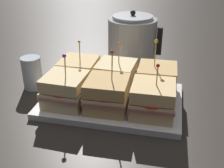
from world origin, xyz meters
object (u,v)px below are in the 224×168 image
at_px(sandwich_front_left, 66,90).
at_px(drinking_glass, 32,73).
at_px(sandwich_front_center, 108,94).
at_px(sandwich_back_center, 117,76).
at_px(serving_platter, 112,100).
at_px(sandwich_back_right, 157,80).
at_px(kettle_steel, 132,40).
at_px(sandwich_back_left, 79,73).
at_px(sandwich_front_right, 153,99).

height_order(sandwich_front_left, drinking_glass, sandwich_front_left).
xyz_separation_m(sandwich_front_center, sandwich_back_center, (-0.00, 0.12, 0.00)).
relative_size(serving_platter, sandwich_back_right, 2.38).
bearing_deg(kettle_steel, sandwich_front_left, -108.10).
height_order(sandwich_front_center, kettle_steel, kettle_steel).
bearing_deg(sandwich_back_left, kettle_steel, 64.73).
bearing_deg(sandwich_back_center, sandwich_back_left, 179.88).
xyz_separation_m(serving_platter, drinking_glass, (-0.28, 0.04, 0.04)).
relative_size(sandwich_front_right, drinking_glass, 1.38).
distance_m(sandwich_front_left, sandwich_front_right, 0.24).
bearing_deg(sandwich_back_center, serving_platter, -91.40).
height_order(sandwich_front_left, sandwich_back_center, sandwich_front_left).
xyz_separation_m(sandwich_front_left, sandwich_front_center, (0.12, 0.00, -0.00)).
relative_size(sandwich_back_center, kettle_steel, 0.74).
bearing_deg(sandwich_back_right, sandwich_back_center, -179.89).
xyz_separation_m(sandwich_front_center, sandwich_front_right, (0.12, -0.00, 0.00)).
bearing_deg(serving_platter, kettle_steel, 88.75).
relative_size(sandwich_front_left, sandwich_front_center, 0.91).
xyz_separation_m(sandwich_back_left, drinking_glass, (-0.15, -0.02, -0.01)).
bearing_deg(sandwich_back_left, drinking_glass, -173.68).
bearing_deg(sandwich_front_right, sandwich_front_center, 179.50).
relative_size(sandwich_back_center, sandwich_back_right, 0.90).
distance_m(sandwich_front_left, sandwich_back_center, 0.17).
relative_size(serving_platter, sandwich_back_center, 2.65).
distance_m(sandwich_front_right, sandwich_back_left, 0.27).
height_order(sandwich_front_right, sandwich_back_left, sandwich_back_left).
height_order(sandwich_front_center, sandwich_back_right, same).
bearing_deg(sandwich_front_left, sandwich_back_left, 90.04).
xyz_separation_m(sandwich_front_right, sandwich_back_left, (-0.24, 0.12, -0.00)).
bearing_deg(sandwich_front_right, drinking_glass, 165.55).
height_order(sandwich_back_center, drinking_glass, sandwich_back_center).
distance_m(sandwich_front_left, sandwich_back_right, 0.27).
bearing_deg(sandwich_back_right, kettle_steel, 113.51).
bearing_deg(drinking_glass, sandwich_front_right, -14.45).
xyz_separation_m(serving_platter, sandwich_front_center, (0.00, -0.06, 0.05)).
xyz_separation_m(sandwich_front_center, sandwich_back_left, (-0.12, 0.12, -0.00)).
xyz_separation_m(sandwich_front_left, sandwich_back_right, (0.25, 0.12, 0.00)).
bearing_deg(kettle_steel, sandwich_back_center, -91.22).
height_order(sandwich_front_left, sandwich_front_center, sandwich_front_center).
xyz_separation_m(sandwich_back_center, kettle_steel, (0.01, 0.27, 0.03)).
bearing_deg(kettle_steel, sandwich_front_right, -73.41).
bearing_deg(sandwich_back_left, sandwich_front_left, -89.96).
distance_m(serving_platter, sandwich_front_center, 0.08).
bearing_deg(kettle_steel, serving_platter, -91.25).
bearing_deg(sandwich_front_left, sandwich_front_center, 0.42).
xyz_separation_m(sandwich_front_left, drinking_glass, (-0.15, 0.10, -0.01)).
height_order(sandwich_back_center, kettle_steel, kettle_steel).
distance_m(sandwich_back_left, kettle_steel, 0.30).
distance_m(sandwich_front_left, kettle_steel, 0.41).
bearing_deg(sandwich_front_center, sandwich_back_right, 44.21).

